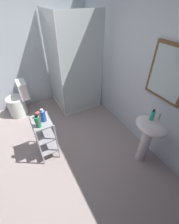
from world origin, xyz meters
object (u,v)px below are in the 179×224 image
toilet (18,102)px  hand_soap_bottle (152,115)px  pedestal_sink (148,134)px  storage_cart (45,135)px  shower_stall (73,88)px  shampoo_bottle_blue (43,116)px  body_wash_bottle_green (38,121)px  rinse_cup (38,115)px

toilet → hand_soap_bottle: hand_soap_bottle is taller
pedestal_sink → storage_cart: (-0.84, -1.31, -0.14)m
hand_soap_bottle → shower_stall: bearing=-168.9°
shampoo_bottle_blue → body_wash_bottle_green: size_ratio=0.96×
shower_stall → toilet: 1.23m
shower_stall → rinse_cup: (1.04, -0.97, 0.33)m
pedestal_sink → hand_soap_bottle: 0.31m
pedestal_sink → shampoo_bottle_blue: shampoo_bottle_blue is taller
toilet → rinse_cup: rinse_cup is taller
hand_soap_bottle → rinse_cup: (-0.87, -1.35, -0.10)m
hand_soap_bottle → rinse_cup: 1.61m
shower_stall → storage_cart: 1.48m
hand_soap_bottle → rinse_cup: hand_soap_bottle is taller
pedestal_sink → storage_cart: size_ratio=1.09×
shower_stall → rinse_cup: 1.46m
shampoo_bottle_blue → rinse_cup: shampoo_bottle_blue is taller
shower_stall → body_wash_bottle_green: size_ratio=9.33×
shower_stall → rinse_cup: bearing=-43.2°
pedestal_sink → shampoo_bottle_blue: 1.53m
pedestal_sink → storage_cart: pedestal_sink is taller
shower_stall → body_wash_bottle_green: shower_stall is taller
shower_stall → pedestal_sink: (1.96, 0.34, 0.12)m
shower_stall → toilet: bearing=-102.0°
hand_soap_bottle → storage_cart: bearing=-120.5°
storage_cart → body_wash_bottle_green: (0.10, -0.05, 0.40)m
shower_stall → rinse_cup: shower_stall is taller
storage_cart → shampoo_bottle_blue: 0.40m
storage_cart → shampoo_bottle_blue: size_ratio=3.60×
pedestal_sink → rinse_cup: 1.62m
pedestal_sink → storage_cart: 1.56m
hand_soap_bottle → pedestal_sink: bearing=-32.4°
storage_cart → hand_soap_bottle: size_ratio=4.24×
body_wash_bottle_green → hand_soap_bottle: bearing=63.8°
shampoo_bottle_blue → hand_soap_bottle: bearing=59.3°
pedestal_sink → hand_soap_bottle: size_ratio=4.64×
shampoo_bottle_blue → body_wash_bottle_green: (0.08, -0.09, 0.00)m
storage_cart → body_wash_bottle_green: 0.41m
shampoo_bottle_blue → toilet: bearing=-169.0°
toilet → shampoo_bottle_blue: shampoo_bottle_blue is taller
toilet → body_wash_bottle_green: 1.57m
rinse_cup → body_wash_bottle_green: bearing=-13.3°
rinse_cup → storage_cart: bearing=5.0°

